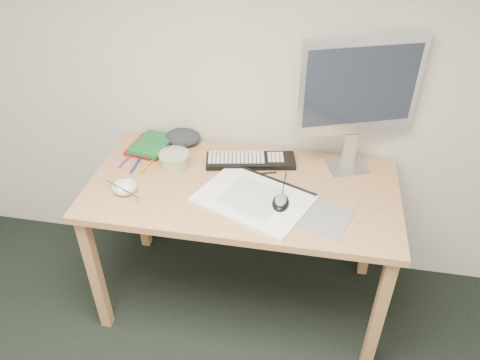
% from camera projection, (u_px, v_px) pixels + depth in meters
% --- Properties ---
extents(desk, '(1.40, 0.70, 0.75)m').
position_uv_depth(desk, '(242.00, 200.00, 2.17)').
color(desk, tan).
rests_on(desk, ground).
extents(mousepad, '(0.29, 0.28, 0.00)m').
position_uv_depth(mousepad, '(321.00, 216.00, 1.95)').
color(mousepad, gray).
rests_on(mousepad, desk).
extents(sketchpad, '(0.56, 0.49, 0.01)m').
position_uv_depth(sketchpad, '(254.00, 199.00, 2.03)').
color(sketchpad, white).
rests_on(sketchpad, desk).
extents(keyboard, '(0.45, 0.21, 0.03)m').
position_uv_depth(keyboard, '(251.00, 161.00, 2.26)').
color(keyboard, black).
rests_on(keyboard, desk).
extents(monitor, '(0.53, 0.22, 0.64)m').
position_uv_depth(monitor, '(359.00, 91.00, 2.01)').
color(monitor, silver).
rests_on(monitor, desk).
extents(mouse, '(0.07, 0.12, 0.04)m').
position_uv_depth(mouse, '(281.00, 200.00, 1.98)').
color(mouse, black).
rests_on(mouse, sketchpad).
extents(rice_bowl, '(0.11, 0.11, 0.03)m').
position_uv_depth(rice_bowl, '(125.00, 189.00, 2.07)').
color(rice_bowl, white).
rests_on(rice_bowl, desk).
extents(chopsticks, '(0.20, 0.12, 0.02)m').
position_uv_depth(chopsticks, '(122.00, 189.00, 2.04)').
color(chopsticks, silver).
rests_on(chopsticks, rice_bowl).
extents(fruit_tub, '(0.19, 0.19, 0.07)m').
position_uv_depth(fruit_tub, '(174.00, 160.00, 2.23)').
color(fruit_tub, '#CCD049').
rests_on(fruit_tub, desk).
extents(book_red, '(0.19, 0.24, 0.02)m').
position_uv_depth(book_red, '(148.00, 146.00, 2.37)').
color(book_red, maroon).
rests_on(book_red, desk).
extents(book_green, '(0.19, 0.24, 0.02)m').
position_uv_depth(book_green, '(152.00, 144.00, 2.35)').
color(book_green, '#175C27').
rests_on(book_green, book_red).
extents(cloth_lump, '(0.18, 0.16, 0.06)m').
position_uv_depth(cloth_lump, '(183.00, 137.00, 2.40)').
color(cloth_lump, '#27292F').
rests_on(cloth_lump, desk).
extents(pencil_pink, '(0.20, 0.02, 0.01)m').
position_uv_depth(pencil_pink, '(249.00, 173.00, 2.19)').
color(pencil_pink, pink).
rests_on(pencil_pink, desk).
extents(pencil_tan, '(0.16, 0.09, 0.01)m').
position_uv_depth(pencil_tan, '(259.00, 179.00, 2.16)').
color(pencil_tan, tan).
rests_on(pencil_tan, desk).
extents(pencil_black, '(0.19, 0.07, 0.01)m').
position_uv_depth(pencil_black, '(256.00, 174.00, 2.19)').
color(pencil_black, black).
rests_on(pencil_black, desk).
extents(marker_blue, '(0.01, 0.14, 0.01)m').
position_uv_depth(marker_blue, '(136.00, 164.00, 2.25)').
color(marker_blue, '#1B1E93').
rests_on(marker_blue, desk).
extents(marker_orange, '(0.03, 0.13, 0.01)m').
position_uv_depth(marker_orange, '(147.00, 166.00, 2.24)').
color(marker_orange, '#C37717').
rests_on(marker_orange, desk).
extents(marker_purple, '(0.03, 0.12, 0.01)m').
position_uv_depth(marker_purple, '(125.00, 160.00, 2.28)').
color(marker_purple, '#6B2380').
rests_on(marker_purple, desk).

